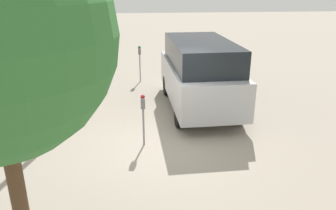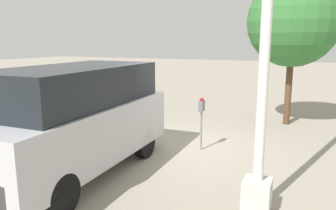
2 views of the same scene
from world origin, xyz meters
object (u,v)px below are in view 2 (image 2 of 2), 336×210
at_px(lamp_post, 263,76).
at_px(parked_van, 75,117).
at_px(parking_meter_near, 202,112).
at_px(car_distant, 105,78).
at_px(street_tree, 293,22).

xyz_separation_m(lamp_post, parked_van, (-0.08, -3.72, -1.02)).
bearing_deg(parking_meter_near, car_distant, -131.34).
height_order(parked_van, car_distant, parked_van).
bearing_deg(street_tree, parked_van, -30.55).
distance_m(parked_van, street_tree, 7.55).
bearing_deg(lamp_post, parked_van, -91.23).
xyz_separation_m(car_distant, street_tree, (3.68, 9.87, 2.64)).
distance_m(parking_meter_near, parked_van, 3.15).
distance_m(parking_meter_near, car_distant, 10.98).
xyz_separation_m(parked_van, car_distant, (-9.91, -6.19, -0.50)).
xyz_separation_m(parking_meter_near, street_tree, (-3.73, 1.77, 2.35)).
bearing_deg(parked_van, parking_meter_near, 141.36).
bearing_deg(street_tree, car_distant, -110.44).
xyz_separation_m(parking_meter_near, lamp_post, (2.58, 1.81, 1.22)).
bearing_deg(car_distant, lamp_post, -131.67).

